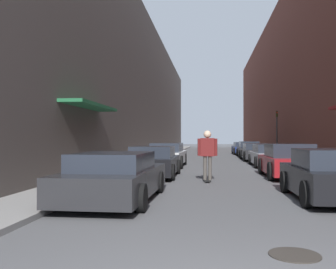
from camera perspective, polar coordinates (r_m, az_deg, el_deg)
name	(u,v)px	position (r m, az deg, el deg)	size (l,w,h in m)	color
ground	(215,159)	(29.29, 7.22, -3.69)	(142.92, 142.92, 0.00)	#515154
curb_strip_left	(165,154)	(36.02, -0.48, -3.01)	(1.80, 64.96, 0.12)	gray
curb_strip_right	(265,155)	(36.14, 14.58, -2.98)	(1.80, 64.96, 0.12)	gray
building_row_left	(135,92)	(36.72, -5.00, 6.50)	(4.90, 64.96, 12.22)	#564C47
building_row_right	(297,81)	(37.01, 19.04, 7.69)	(4.90, 64.96, 13.78)	brown
parked_car_left_0	(115,177)	(9.72, -8.06, -6.45)	(2.07, 4.74, 1.24)	#232326
parked_car_left_1	(154,162)	(15.50, -2.21, -4.20)	(1.98, 4.25, 1.27)	black
parked_car_left_2	(167,155)	(20.98, -0.08, -3.16)	(1.92, 4.81, 1.33)	silver
parked_car_right_0	(331,176)	(10.56, 23.62, -5.76)	(2.02, 3.98, 1.32)	black
parked_car_right_1	(288,161)	(15.94, 17.81, -3.90)	(1.95, 4.23, 1.38)	maroon
parked_car_right_2	(268,156)	(21.83, 15.05, -3.13)	(1.86, 4.75, 1.26)	#B7B7BC
parked_car_right_3	(255,152)	(27.42, 13.12, -2.62)	(1.89, 4.58, 1.23)	#232326
parked_car_right_4	(249,149)	(32.56, 12.18, -2.24)	(1.87, 4.46, 1.33)	black
parked_car_right_5	(242,148)	(37.56, 11.27, -2.08)	(1.93, 4.16, 1.22)	navy
skateboarder	(207,150)	(13.76, 6.03, -2.38)	(0.72, 0.78, 1.88)	black
manhole_cover	(295,255)	(5.63, 18.74, -16.98)	(0.70, 0.70, 0.02)	#332D28
traffic_light	(277,129)	(30.93, 16.26, 0.85)	(0.16, 0.22, 3.62)	#2D2D2D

